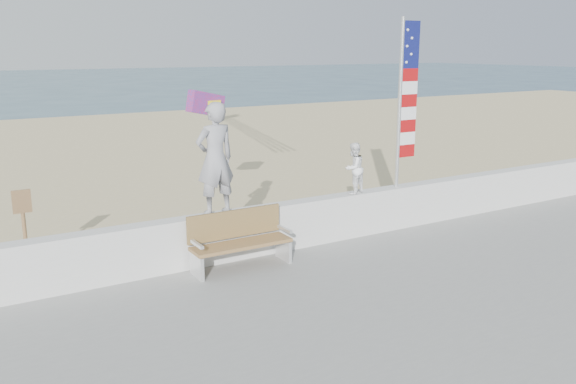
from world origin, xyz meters
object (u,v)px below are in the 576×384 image
at_px(adult, 215,159).
at_px(flag, 405,96).
at_px(bench, 239,239).
at_px(child, 354,168).

height_order(adult, flag, flag).
bearing_deg(bench, child, 9.15).
xyz_separation_m(adult, bench, (0.21, -0.45, -1.39)).
height_order(bench, flag, flag).
bearing_deg(flag, adult, 180.00).
bearing_deg(adult, bench, 109.85).
xyz_separation_m(adult, flag, (4.31, -0.00, 0.92)).
height_order(adult, bench, adult).
bearing_deg(bench, adult, 115.13).
xyz_separation_m(bench, flag, (4.09, 0.45, 2.30)).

